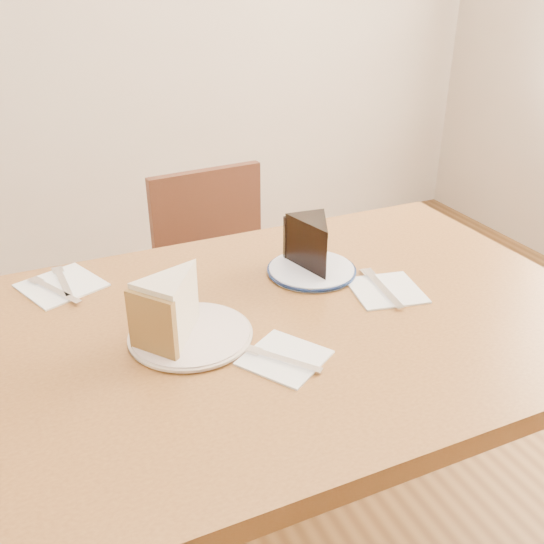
{
  "coord_description": "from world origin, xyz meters",
  "views": [
    {
      "loc": [
        -0.43,
        -0.88,
        1.35
      ],
      "look_at": [
        0.01,
        0.09,
        0.8
      ],
      "focal_mm": 40.0,
      "sensor_mm": 36.0,
      "label": 1
    }
  ],
  "objects_px": {
    "plate_navy": "(311,270)",
    "chocolate_cake": "(315,247)",
    "plate_cream": "(191,335)",
    "table": "(286,360)",
    "chair_far": "(228,300)",
    "carrot_cake": "(177,307)"
  },
  "relations": [
    {
      "from": "plate_cream",
      "to": "chocolate_cake",
      "type": "height_order",
      "value": "chocolate_cake"
    },
    {
      "from": "plate_navy",
      "to": "chair_far",
      "type": "bearing_deg",
      "value": 94.1
    },
    {
      "from": "plate_navy",
      "to": "table",
      "type": "bearing_deg",
      "value": -132.0
    },
    {
      "from": "plate_cream",
      "to": "table",
      "type": "bearing_deg",
      "value": -1.51
    },
    {
      "from": "plate_cream",
      "to": "chocolate_cake",
      "type": "relative_size",
      "value": 1.68
    },
    {
      "from": "plate_cream",
      "to": "plate_navy",
      "type": "height_order",
      "value": "same"
    },
    {
      "from": "table",
      "to": "chocolate_cake",
      "type": "height_order",
      "value": "chocolate_cake"
    },
    {
      "from": "chocolate_cake",
      "to": "plate_cream",
      "type": "bearing_deg",
      "value": 28.67
    },
    {
      "from": "plate_cream",
      "to": "carrot_cake",
      "type": "xyz_separation_m",
      "value": [
        -0.02,
        0.01,
        0.06
      ]
    },
    {
      "from": "plate_navy",
      "to": "chocolate_cake",
      "type": "height_order",
      "value": "chocolate_cake"
    },
    {
      "from": "plate_navy",
      "to": "plate_cream",
      "type": "bearing_deg",
      "value": -156.55
    },
    {
      "from": "carrot_cake",
      "to": "table",
      "type": "bearing_deg",
      "value": 49.11
    },
    {
      "from": "chair_far",
      "to": "carrot_cake",
      "type": "xyz_separation_m",
      "value": [
        -0.3,
        -0.58,
        0.36
      ]
    },
    {
      "from": "plate_navy",
      "to": "chocolate_cake",
      "type": "relative_size",
      "value": 1.45
    },
    {
      "from": "chair_far",
      "to": "plate_navy",
      "type": "relative_size",
      "value": 4.49
    },
    {
      "from": "chair_far",
      "to": "plate_cream",
      "type": "xyz_separation_m",
      "value": [
        -0.28,
        -0.59,
        0.3
      ]
    },
    {
      "from": "carrot_cake",
      "to": "plate_navy",
      "type": "bearing_deg",
      "value": 73.68
    },
    {
      "from": "plate_cream",
      "to": "carrot_cake",
      "type": "distance_m",
      "value": 0.06
    },
    {
      "from": "table",
      "to": "chair_far",
      "type": "distance_m",
      "value": 0.63
    },
    {
      "from": "table",
      "to": "plate_navy",
      "type": "relative_size",
      "value": 6.6
    },
    {
      "from": "table",
      "to": "plate_cream",
      "type": "bearing_deg",
      "value": 178.49
    },
    {
      "from": "chair_far",
      "to": "plate_cream",
      "type": "height_order",
      "value": "chair_far"
    }
  ]
}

